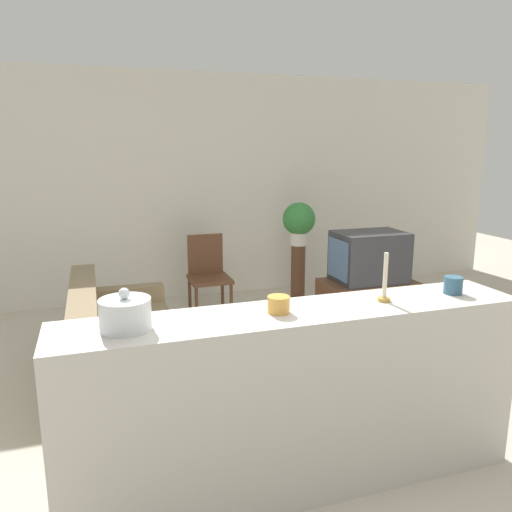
{
  "coord_description": "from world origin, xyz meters",
  "views": [
    {
      "loc": [
        -0.99,
        -2.59,
        1.84
      ],
      "look_at": [
        0.43,
        1.68,
        0.85
      ],
      "focal_mm": 35.0,
      "sensor_mm": 36.0,
      "label": 1
    }
  ],
  "objects_px": {
    "television": "(369,257)",
    "wooden_chair": "(208,272)",
    "potted_plant": "(299,221)",
    "couch": "(121,349)",
    "decorative_bowl": "(125,314)"
  },
  "relations": [
    {
      "from": "potted_plant",
      "to": "couch",
      "type": "bearing_deg",
      "value": -145.48
    },
    {
      "from": "television",
      "to": "potted_plant",
      "type": "xyz_separation_m",
      "value": [
        -0.35,
        1.0,
        0.24
      ]
    },
    {
      "from": "television",
      "to": "potted_plant",
      "type": "bearing_deg",
      "value": 109.16
    },
    {
      "from": "television",
      "to": "wooden_chair",
      "type": "relative_size",
      "value": 0.8
    },
    {
      "from": "potted_plant",
      "to": "television",
      "type": "bearing_deg",
      "value": -70.84
    },
    {
      "from": "wooden_chair",
      "to": "potted_plant",
      "type": "xyz_separation_m",
      "value": [
        1.1,
        0.05,
        0.51
      ]
    },
    {
      "from": "couch",
      "to": "television",
      "type": "bearing_deg",
      "value": 10.81
    },
    {
      "from": "potted_plant",
      "to": "decorative_bowl",
      "type": "distance_m",
      "value": 3.74
    },
    {
      "from": "couch",
      "to": "television",
      "type": "distance_m",
      "value": 2.57
    },
    {
      "from": "wooden_chair",
      "to": "potted_plant",
      "type": "height_order",
      "value": "potted_plant"
    },
    {
      "from": "wooden_chair",
      "to": "decorative_bowl",
      "type": "relative_size",
      "value": 3.71
    },
    {
      "from": "couch",
      "to": "television",
      "type": "height_order",
      "value": "television"
    },
    {
      "from": "television",
      "to": "decorative_bowl",
      "type": "distance_m",
      "value": 3.26
    },
    {
      "from": "television",
      "to": "decorative_bowl",
      "type": "bearing_deg",
      "value": -140.76
    },
    {
      "from": "couch",
      "to": "potted_plant",
      "type": "relative_size",
      "value": 3.62
    }
  ]
}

